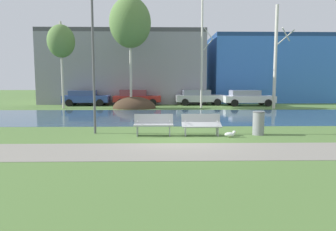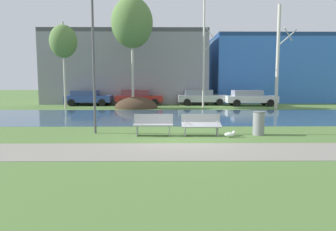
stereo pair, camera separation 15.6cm
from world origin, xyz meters
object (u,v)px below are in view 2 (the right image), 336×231
parked_sedan_second_red (138,97)px  parked_van_nearest_blue (88,97)px  streetlamp (93,38)px  parked_wagon_fourth_white (250,98)px  bench_right (201,124)px  parked_hatch_third_silver (201,97)px  bench_left (153,124)px  seagull (230,134)px  trash_bin (259,123)px

parked_sedan_second_red → parked_van_nearest_blue: bearing=-175.0°
streetlamp → parked_wagon_fourth_white: 18.56m
bench_right → parked_hatch_third_silver: 16.72m
parked_hatch_third_silver → bench_right: bearing=-96.6°
bench_right → bench_left: bearing=180.0°
bench_right → parked_hatch_third_silver: parked_hatch_third_silver is taller
parked_wagon_fourth_white → bench_right: bearing=-111.9°
bench_right → streetlamp: bearing=172.4°
parked_sedan_second_red → parked_hatch_third_silver: 5.91m
seagull → parked_van_nearest_blue: bearing=120.3°
parked_van_nearest_blue → parked_sedan_second_red: 4.61m
parked_sedan_second_red → parked_wagon_fourth_white: parked_sedan_second_red is taller
streetlamp → parked_sedan_second_red: streetlamp is taller
bench_left → seagull: size_ratio=3.34×
parked_van_nearest_blue → parked_sedan_second_red: (4.60, 0.40, 0.02)m
parked_hatch_third_silver → parked_van_nearest_blue: bearing=-177.0°
seagull → parked_wagon_fourth_white: parked_wagon_fourth_white is taller
parked_wagon_fourth_white → parked_sedan_second_red: bearing=174.3°
bench_left → parked_wagon_fourth_white: (8.15, 15.45, 0.28)m
bench_right → parked_wagon_fourth_white: bearing=68.1°
trash_bin → parked_sedan_second_red: bearing=111.2°
trash_bin → bench_right: bearing=-178.0°
bench_right → parked_sedan_second_red: (-3.98, 16.46, 0.29)m
bench_right → seagull: (1.09, -0.50, -0.34)m
trash_bin → seagull: 1.47m
streetlamp → parked_van_nearest_blue: bearing=104.9°
trash_bin → parked_van_nearest_blue: size_ratio=0.24×
streetlamp → parked_sedan_second_red: bearing=88.3°
bench_left → trash_bin: 4.33m
parked_sedan_second_red → parked_hatch_third_silver: bearing=1.4°
streetlamp → parked_sedan_second_red: 16.20m
parked_sedan_second_red → parked_hatch_third_silver: size_ratio=0.97×
parked_van_nearest_blue → bench_left: bearing=-67.6°
seagull → streetlamp: (-5.55, 1.10, 3.84)m
trash_bin → parked_hatch_third_silver: 16.53m
bench_left → streetlamp: 4.35m
parked_van_nearest_blue → parked_wagon_fourth_white: (14.78, -0.62, 0.01)m
seagull → bench_left: bearing=170.7°
trash_bin → parked_wagon_fourth_white: bearing=76.0°
parked_hatch_third_silver → parked_wagon_fourth_white: bearing=-15.2°
seagull → parked_wagon_fourth_white: (5.11, 15.95, 0.62)m
bench_left → bench_right: size_ratio=1.00×
trash_bin → parked_wagon_fourth_white: 15.83m
bench_left → parked_hatch_third_silver: (3.87, 16.61, 0.29)m
parked_sedan_second_red → parked_hatch_third_silver: (5.91, 0.14, -0.00)m
bench_left → parked_hatch_third_silver: 17.05m
bench_right → parked_hatch_third_silver: size_ratio=0.35×
parked_sedan_second_red → parked_wagon_fourth_white: (10.19, -1.02, -0.01)m
trash_bin → parked_sedan_second_red: 17.58m
parked_van_nearest_blue → parked_hatch_third_silver: size_ratio=0.91×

